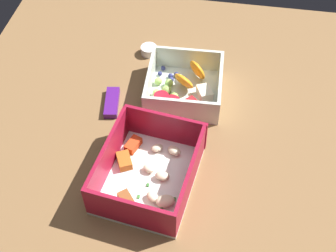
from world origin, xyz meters
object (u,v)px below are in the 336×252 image
Objects in this scene: fruit_bowl at (183,87)px; candy_bar at (112,102)px; paper_cup_liner at (149,50)px; pasta_container at (148,172)px.

fruit_bowl is 2.08× the size of candy_bar.
paper_cup_liner is (10.50, 8.62, -1.04)cm from fruit_bowl.
fruit_bowl is 13.59cm from candy_bar.
pasta_container is 1.33× the size of fruit_bowl.
fruit_bowl is at bearing -69.24° from candy_bar.
candy_bar is 15.82cm from paper_cup_liner.
paper_cup_liner is (30.47, 5.82, -1.40)cm from pasta_container.
candy_bar is 2.12× the size of paper_cup_liner.
candy_bar is (15.18, 9.86, -1.64)cm from pasta_container.
fruit_bowl is 4.40× the size of paper_cup_liner.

